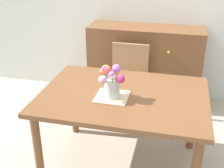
% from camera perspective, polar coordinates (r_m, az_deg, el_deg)
% --- Properties ---
extents(ground_plane, '(12.00, 12.00, 0.00)m').
position_cam_1_polar(ground_plane, '(2.93, 1.99, -15.23)').
color(ground_plane, '#B7AD99').
extents(dining_table, '(1.41, 1.01, 0.76)m').
position_cam_1_polar(dining_table, '(2.55, 2.21, -3.82)').
color(dining_table, brown).
rests_on(dining_table, ground_plane).
extents(chair_far, '(0.42, 0.42, 0.90)m').
position_cam_1_polar(chair_far, '(3.38, 3.14, 1.10)').
color(chair_far, '#9E7047').
rests_on(chair_far, ground_plane).
extents(dresser, '(1.40, 0.47, 1.00)m').
position_cam_1_polar(dresser, '(3.81, 6.27, 3.59)').
color(dresser, brown).
rests_on(dresser, ground_plane).
extents(placemat, '(0.27, 0.27, 0.01)m').
position_cam_1_polar(placemat, '(2.45, 0.00, -2.45)').
color(placemat, '#CCB789').
rests_on(placemat, dining_table).
extents(flower_vase, '(0.24, 0.24, 0.28)m').
position_cam_1_polar(flower_vase, '(2.37, -0.17, 0.62)').
color(flower_vase, silver).
rests_on(flower_vase, placemat).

